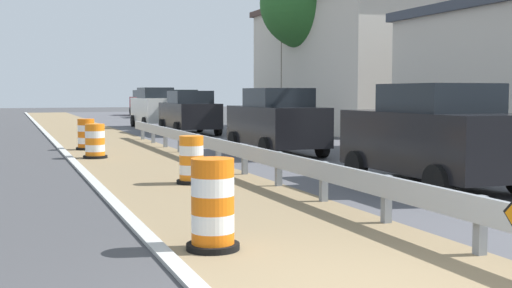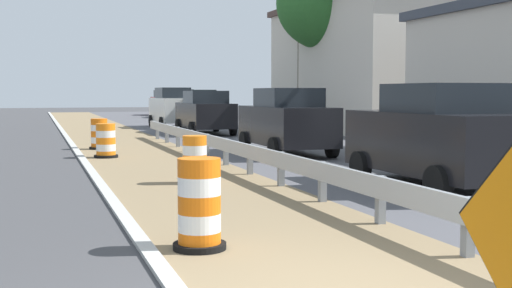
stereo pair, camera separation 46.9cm
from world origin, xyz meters
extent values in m
cube|color=#999EA3|center=(2.09, 1.08, 0.55)|extent=(0.08, 42.78, 0.32)
cube|color=slate|center=(2.17, 1.08, 0.35)|extent=(0.12, 0.12, 0.70)
cube|color=slate|center=(2.17, 3.12, 0.35)|extent=(0.12, 0.12, 0.70)
cube|color=slate|center=(2.17, 5.15, 0.35)|extent=(0.12, 0.12, 0.70)
cube|color=slate|center=(2.17, 7.19, 0.35)|extent=(0.12, 0.12, 0.70)
cube|color=slate|center=(2.17, 9.23, 0.35)|extent=(0.12, 0.12, 0.70)
cube|color=slate|center=(2.17, 11.27, 0.35)|extent=(0.12, 0.12, 0.70)
cube|color=slate|center=(2.17, 13.30, 0.35)|extent=(0.12, 0.12, 0.70)
cube|color=slate|center=(2.17, 15.34, 0.35)|extent=(0.12, 0.12, 0.70)
cube|color=slate|center=(2.17, 17.38, 0.35)|extent=(0.12, 0.12, 0.70)
cube|color=slate|center=(2.17, 19.41, 0.35)|extent=(0.12, 0.12, 0.70)
cube|color=slate|center=(2.17, 21.45, 0.35)|extent=(0.12, 0.12, 0.70)
cylinder|color=orange|center=(-0.68, 2.43, 0.11)|extent=(0.52, 0.52, 0.22)
cylinder|color=white|center=(-0.68, 2.43, 0.33)|extent=(0.52, 0.52, 0.22)
cylinder|color=orange|center=(-0.68, 2.43, 0.56)|extent=(0.52, 0.52, 0.22)
cylinder|color=white|center=(-0.68, 2.43, 0.78)|extent=(0.52, 0.52, 0.22)
cylinder|color=orange|center=(-0.68, 2.43, 1.00)|extent=(0.52, 0.52, 0.22)
cylinder|color=black|center=(-0.68, 2.43, 0.04)|extent=(0.65, 0.65, 0.08)
cylinder|color=orange|center=(0.61, 8.15, 0.10)|extent=(0.50, 0.50, 0.20)
cylinder|color=white|center=(0.61, 8.15, 0.30)|extent=(0.50, 0.50, 0.20)
cylinder|color=orange|center=(0.61, 8.15, 0.50)|extent=(0.50, 0.50, 0.20)
cylinder|color=white|center=(0.61, 8.15, 0.70)|extent=(0.50, 0.50, 0.20)
cylinder|color=orange|center=(0.61, 8.15, 0.90)|extent=(0.50, 0.50, 0.20)
cylinder|color=black|center=(0.61, 8.15, 0.04)|extent=(0.63, 0.63, 0.08)
cylinder|color=orange|center=(-0.60, 14.30, 0.10)|extent=(0.56, 0.56, 0.20)
cylinder|color=white|center=(-0.60, 14.30, 0.30)|extent=(0.56, 0.56, 0.20)
cylinder|color=orange|center=(-0.60, 14.30, 0.50)|extent=(0.56, 0.56, 0.20)
cylinder|color=white|center=(-0.60, 14.30, 0.69)|extent=(0.56, 0.56, 0.20)
cylinder|color=orange|center=(-0.60, 14.30, 0.89)|extent=(0.56, 0.56, 0.20)
cylinder|color=black|center=(-0.60, 14.30, 0.04)|extent=(0.70, 0.70, 0.08)
cylinder|color=orange|center=(-0.51, 17.29, 0.10)|extent=(0.54, 0.54, 0.20)
cylinder|color=white|center=(-0.51, 17.29, 0.31)|extent=(0.54, 0.54, 0.20)
cylinder|color=orange|center=(-0.51, 17.29, 0.51)|extent=(0.54, 0.54, 0.20)
cylinder|color=white|center=(-0.51, 17.29, 0.72)|extent=(0.54, 0.54, 0.20)
cylinder|color=orange|center=(-0.51, 17.29, 0.92)|extent=(0.54, 0.54, 0.20)
cylinder|color=black|center=(-0.51, 17.29, 0.04)|extent=(0.68, 0.68, 0.08)
cube|color=black|center=(4.83, 24.13, 0.86)|extent=(1.89, 4.66, 1.09)
cube|color=black|center=(4.82, 23.95, 1.69)|extent=(1.68, 2.15, 0.56)
cylinder|color=black|center=(3.93, 25.67, 0.32)|extent=(0.23, 0.64, 0.64)
cylinder|color=black|center=(5.76, 25.65, 0.32)|extent=(0.23, 0.64, 0.64)
cylinder|color=black|center=(3.89, 22.61, 0.32)|extent=(0.23, 0.64, 0.64)
cylinder|color=black|center=(5.72, 22.59, 0.32)|extent=(0.23, 0.64, 0.64)
cube|color=#195128|center=(7.82, 37.12, 0.91)|extent=(1.94, 4.72, 1.19)
cube|color=black|center=(7.82, 37.31, 1.79)|extent=(1.69, 2.19, 0.56)
cylinder|color=black|center=(8.77, 35.60, 0.32)|extent=(0.24, 0.65, 0.64)
cylinder|color=black|center=(6.96, 35.55, 0.32)|extent=(0.24, 0.65, 0.64)
cylinder|color=black|center=(8.69, 38.68, 0.32)|extent=(0.24, 0.65, 0.64)
cylinder|color=black|center=(6.87, 38.63, 0.32)|extent=(0.24, 0.65, 0.64)
cube|color=black|center=(4.76, 13.61, 0.89)|extent=(1.82, 4.39, 1.15)
cube|color=black|center=(4.76, 13.43, 1.75)|extent=(1.62, 2.03, 0.56)
cylinder|color=black|center=(3.89, 15.06, 0.32)|extent=(0.23, 0.64, 0.64)
cylinder|color=black|center=(5.66, 15.04, 0.32)|extent=(0.23, 0.64, 0.64)
cylinder|color=black|center=(3.86, 12.17, 0.32)|extent=(0.23, 0.64, 0.64)
cylinder|color=black|center=(5.62, 12.15, 0.32)|extent=(0.23, 0.64, 0.64)
cube|color=#195128|center=(7.86, 43.62, 0.94)|extent=(1.97, 4.62, 1.24)
cube|color=black|center=(7.87, 43.80, 1.84)|extent=(1.70, 2.15, 0.56)
cylinder|color=black|center=(8.71, 42.08, 0.32)|extent=(0.24, 0.65, 0.64)
cylinder|color=black|center=(6.91, 42.15, 0.32)|extent=(0.24, 0.65, 0.64)
cylinder|color=black|center=(8.82, 45.09, 0.32)|extent=(0.24, 0.65, 0.64)
cylinder|color=black|center=(7.01, 45.15, 0.32)|extent=(0.24, 0.65, 0.64)
cube|color=black|center=(4.99, 5.95, 0.91)|extent=(1.84, 4.36, 1.19)
cube|color=black|center=(4.99, 5.78, 1.79)|extent=(1.66, 2.01, 0.56)
cylinder|color=black|center=(4.07, 7.39, 0.32)|extent=(0.22, 0.64, 0.64)
cylinder|color=black|center=(5.91, 7.39, 0.32)|extent=(0.22, 0.64, 0.64)
cylinder|color=black|center=(4.07, 4.51, 0.32)|extent=(0.22, 0.64, 0.64)
cube|color=maroon|center=(7.83, 49.34, 0.92)|extent=(1.89, 4.33, 1.20)
cube|color=black|center=(7.82, 49.51, 1.80)|extent=(1.66, 2.01, 0.56)
cylinder|color=black|center=(8.76, 47.94, 0.32)|extent=(0.23, 0.64, 0.64)
cylinder|color=black|center=(6.96, 47.90, 0.32)|extent=(0.23, 0.64, 0.64)
cylinder|color=black|center=(8.69, 50.78, 0.32)|extent=(0.23, 0.64, 0.64)
cylinder|color=black|center=(6.90, 50.74, 0.32)|extent=(0.23, 0.64, 0.64)
cube|color=silver|center=(4.51, 30.10, 0.96)|extent=(1.81, 4.44, 1.27)
cube|color=black|center=(4.51, 29.92, 1.87)|extent=(1.59, 2.06, 0.56)
cylinder|color=black|center=(3.62, 31.53, 0.32)|extent=(0.23, 0.64, 0.64)
cylinder|color=black|center=(5.33, 31.57, 0.32)|extent=(0.23, 0.64, 0.64)
cylinder|color=black|center=(3.68, 28.63, 0.32)|extent=(0.23, 0.64, 0.64)
cylinder|color=black|center=(5.40, 28.66, 0.32)|extent=(0.23, 0.64, 0.64)
cube|color=beige|center=(14.42, 24.22, 3.05)|extent=(8.37, 11.89, 6.10)
cube|color=#4C3833|center=(14.42, 24.22, 6.25)|extent=(8.71, 12.37, 0.30)
cylinder|color=brown|center=(10.90, 11.16, 4.58)|extent=(0.24, 0.24, 9.15)
cylinder|color=brown|center=(10.34, 26.15, 4.03)|extent=(0.24, 0.24, 8.06)
cylinder|color=#4C3D2D|center=(11.13, 24.45, 2.09)|extent=(0.36, 0.36, 4.18)
ellipsoid|color=#286028|center=(11.13, 24.45, 6.22)|extent=(5.11, 5.11, 4.60)
camera|label=1|loc=(-2.97, -5.11, 1.90)|focal=46.40mm
camera|label=2|loc=(-2.53, -5.27, 1.90)|focal=46.40mm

